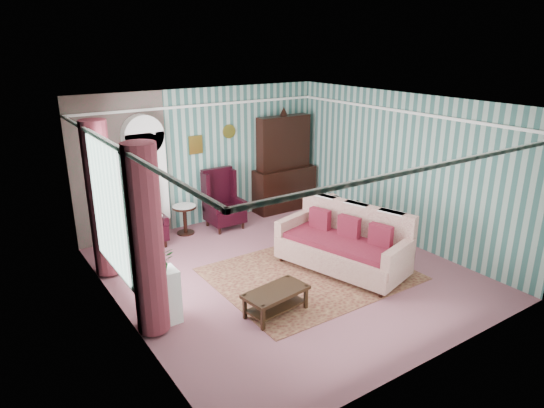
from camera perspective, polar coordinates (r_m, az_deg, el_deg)
floor at (r=8.50m, az=1.61°, el=-7.99°), size 6.00×6.00×0.00m
room_shell at (r=7.61m, az=-2.82°, el=4.92°), size 5.53×6.02×2.91m
bookcase at (r=9.89m, az=-14.48°, el=2.29°), size 0.80×0.28×2.24m
dresser_hutch at (r=11.22m, az=1.50°, el=5.14°), size 1.50×0.56×2.36m
wingback_left at (r=9.61m, az=-14.83°, el=-1.33°), size 0.76×0.80×1.25m
wingback_right at (r=10.26m, az=-5.64°, el=0.51°), size 0.76×0.80×1.25m
seated_woman at (r=9.62m, az=-14.82°, el=-1.53°), size 0.44×0.40×1.18m
round_side_table at (r=10.15m, az=-10.20°, el=-1.85°), size 0.50×0.50×0.60m
nest_table at (r=10.49m, az=9.78°, el=-1.31°), size 0.45×0.38×0.54m
plant_stand at (r=7.08m, az=-13.17°, el=-10.70°), size 0.55×0.35×0.80m
rug at (r=8.44m, az=4.48°, el=-8.18°), size 3.20×2.60×0.01m
sofa at (r=8.43m, az=8.27°, el=-4.24°), size 1.65×2.48×1.12m
floral_armchair at (r=9.49m, az=6.16°, el=-2.27°), size 1.04×0.96×0.87m
coffee_table at (r=7.23m, az=0.46°, el=-11.44°), size 1.03×0.63×0.38m
potted_plant_a at (r=6.69m, az=-13.12°, el=-6.66°), size 0.39×0.34×0.42m
potted_plant_b at (r=6.90m, az=-13.32°, el=-5.81°), size 0.29×0.27×0.43m
potted_plant_c at (r=6.86m, az=-14.73°, el=-6.34°), size 0.22×0.22×0.38m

